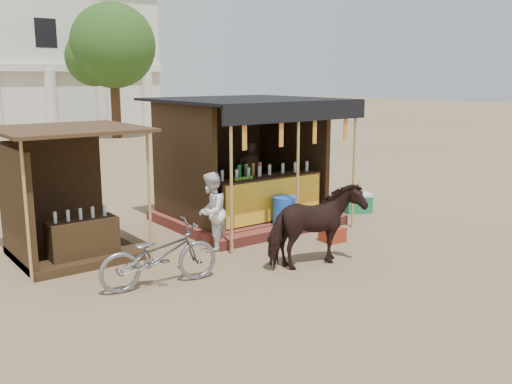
% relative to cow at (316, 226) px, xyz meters
% --- Properties ---
extents(ground, '(120.00, 120.00, 0.00)m').
position_rel_cow_xyz_m(ground, '(-0.16, -0.10, -0.72)').
color(ground, '#846B4C').
rests_on(ground, ground).
extents(main_stall, '(3.60, 3.61, 2.78)m').
position_rel_cow_xyz_m(main_stall, '(0.86, 3.26, 0.30)').
color(main_stall, brown).
rests_on(main_stall, ground).
extents(secondary_stall, '(2.40, 2.40, 2.38)m').
position_rel_cow_xyz_m(secondary_stall, '(-3.33, 3.14, 0.13)').
color(secondary_stall, '#372714').
rests_on(secondary_stall, ground).
extents(cow, '(1.79, 0.97, 1.44)m').
position_rel_cow_xyz_m(cow, '(0.00, 0.00, 0.00)').
color(cow, black).
rests_on(cow, ground).
extents(motorbike, '(2.00, 0.93, 1.01)m').
position_rel_cow_xyz_m(motorbike, '(-2.60, 0.78, -0.22)').
color(motorbike, gray).
rests_on(motorbike, ground).
extents(bystander, '(0.93, 0.90, 1.50)m').
position_rel_cow_xyz_m(bystander, '(-0.92, 1.90, 0.03)').
color(bystander, white).
rests_on(bystander, ground).
extents(blue_barrel, '(0.68, 0.68, 0.80)m').
position_rel_cow_xyz_m(blue_barrel, '(0.90, 1.90, -0.32)').
color(blue_barrel, blue).
rests_on(blue_barrel, ground).
extents(red_crate, '(0.45, 0.43, 0.29)m').
position_rel_cow_xyz_m(red_crate, '(1.33, 0.93, -0.58)').
color(red_crate, maroon).
rests_on(red_crate, ground).
extents(cooler, '(0.76, 0.66, 0.46)m').
position_rel_cow_xyz_m(cooler, '(3.57, 2.36, -0.49)').
color(cooler, '#19743F').
rests_on(cooler, ground).
extents(tree, '(4.50, 4.40, 7.00)m').
position_rel_cow_xyz_m(tree, '(5.65, 22.05, 3.91)').
color(tree, '#382314').
rests_on(tree, ground).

